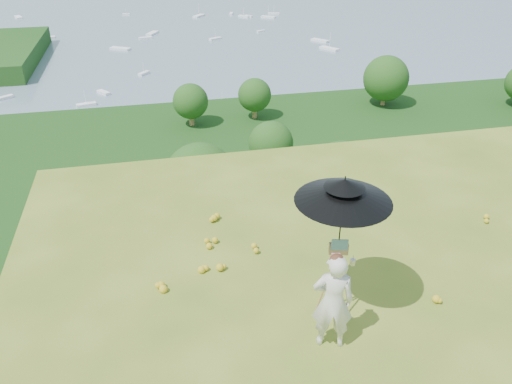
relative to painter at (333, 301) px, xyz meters
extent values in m
plane|color=#516A1E|center=(2.01, -0.29, -0.79)|extent=(14.00, 14.00, 0.00)
cube|color=#0E350F|center=(2.01, 34.71, -29.79)|extent=(140.00, 56.00, 22.00)
cube|color=#676453|center=(2.01, 74.71, -36.79)|extent=(170.00, 28.00, 8.00)
plane|color=slate|center=(2.01, 239.71, -34.79)|extent=(700.00, 700.00, 0.00)
imported|color=silver|center=(0.00, 0.00, 0.00)|extent=(0.65, 0.52, 1.57)
camera|label=1|loc=(-2.16, -4.86, 4.70)|focal=35.00mm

